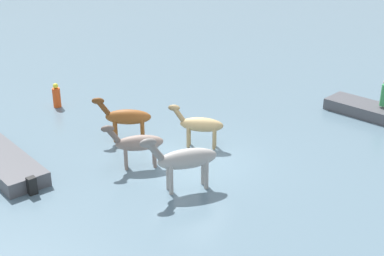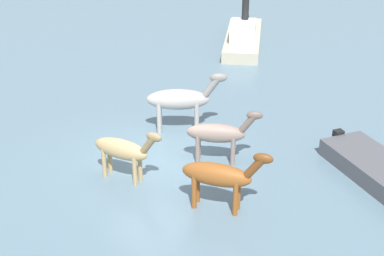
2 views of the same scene
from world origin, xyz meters
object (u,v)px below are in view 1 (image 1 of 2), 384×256
boat_motor_center (384,116)px  buoy_channel_marker (57,96)px  horse_lead (200,125)px  horse_chestnut_trailing (137,143)px  boat_skiff_near (0,161)px  horse_gray_outer (126,117)px  horse_dun_straggler (185,159)px

boat_motor_center → buoy_channel_marker: (-5.47, 13.63, 0.33)m
horse_lead → boat_motor_center: (6.23, -5.83, -0.75)m
horse_chestnut_trailing → boat_skiff_near: 5.08m
horse_gray_outer → horse_lead: (0.82, -2.83, -0.07)m
buoy_channel_marker → horse_dun_straggler: bearing=-113.9°
horse_gray_outer → boat_motor_center: bearing=-168.5°
horse_dun_straggler → boat_skiff_near: bearing=-32.4°
horse_lead → buoy_channel_marker: horse_lead is taller
horse_gray_outer → horse_dun_straggler: 4.59m
horse_gray_outer → boat_skiff_near: size_ratio=0.41×
horse_chestnut_trailing → horse_lead: bearing=-152.9°
horse_chestnut_trailing → buoy_channel_marker: 7.44m
horse_dun_straggler → horse_lead: size_ratio=0.99×
horse_dun_straggler → horse_lead: (3.19, 1.09, -0.19)m
horse_lead → boat_motor_center: 8.56m
horse_gray_outer → boat_motor_center: (7.04, -8.66, -0.81)m
horse_dun_straggler → boat_skiff_near: (-1.60, 6.75, -0.93)m
horse_dun_straggler → buoy_channel_marker: 9.75m
boat_motor_center → boat_skiff_near: 15.92m
horse_dun_straggler → boat_motor_center: 10.58m
boat_motor_center → boat_skiff_near: size_ratio=0.99×
horse_gray_outer → boat_skiff_near: bearing=27.0°
boat_motor_center → boat_skiff_near: bearing=60.0°
horse_gray_outer → buoy_channel_marker: size_ratio=1.94×
horse_chestnut_trailing → boat_skiff_near: bearing=-12.2°
boat_motor_center → horse_chestnut_trailing: bearing=67.7°
buoy_channel_marker → horse_gray_outer: bearing=-107.6°
boat_skiff_near → horse_chestnut_trailing: bearing=-131.7°
horse_chestnut_trailing → horse_lead: horse_chestnut_trailing is taller
horse_dun_straggler → boat_skiff_near: size_ratio=0.39×
horse_chestnut_trailing → boat_motor_center: (8.79, -6.99, -0.76)m
horse_chestnut_trailing → boat_motor_center: horse_chestnut_trailing is taller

